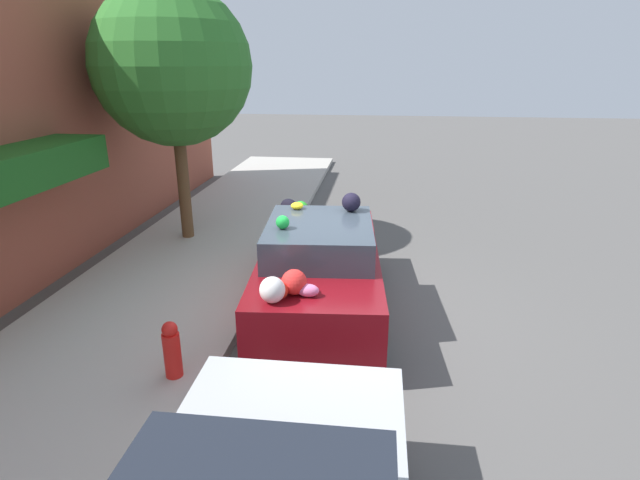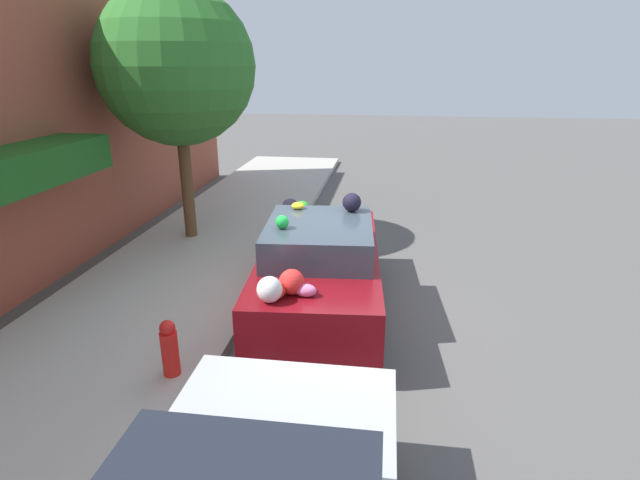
% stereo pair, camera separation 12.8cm
% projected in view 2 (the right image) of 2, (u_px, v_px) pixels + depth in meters
% --- Properties ---
extents(ground_plane, '(60.00, 60.00, 0.00)m').
position_uv_depth(ground_plane, '(326.00, 309.00, 7.70)').
color(ground_plane, '#565451').
extents(sidewalk_curb, '(24.00, 3.20, 0.15)m').
position_uv_depth(sidewalk_curb, '(160.00, 294.00, 8.04)').
color(sidewalk_curb, '#B2ADA3').
rests_on(sidewalk_curb, ground).
extents(building_facade, '(18.00, 1.20, 5.18)m').
position_uv_depth(building_facade, '(0.00, 136.00, 7.45)').
color(building_facade, '#9E4C38').
rests_on(building_facade, ground).
extents(street_tree, '(2.99, 2.99, 4.88)m').
position_uv_depth(street_tree, '(176.00, 66.00, 9.41)').
color(street_tree, brown).
rests_on(street_tree, sidewalk_curb).
extents(fire_hydrant, '(0.20, 0.20, 0.70)m').
position_uv_depth(fire_hydrant, '(170.00, 348.00, 5.75)').
color(fire_hydrant, red).
rests_on(fire_hydrant, sidewalk_curb).
extents(art_car, '(4.17, 2.01, 1.74)m').
position_uv_depth(art_car, '(319.00, 264.00, 7.42)').
color(art_car, maroon).
rests_on(art_car, ground).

